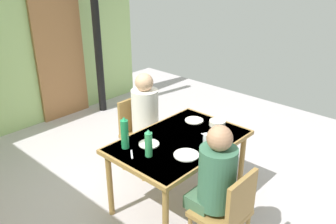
{
  "coord_description": "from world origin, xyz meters",
  "views": [
    {
      "loc": [
        -1.93,
        -2.07,
        2.35
      ],
      "look_at": [
        0.35,
        0.01,
        0.98
      ],
      "focal_mm": 37.41,
      "sensor_mm": 36.0,
      "label": 1
    }
  ],
  "objects_px": {
    "water_bottle_green_far": "(125,133)",
    "chair_near_diner": "(228,212)",
    "person_near_diner": "(216,176)",
    "dining_table": "(179,147)",
    "serving_bowl_center": "(217,123)",
    "water_bottle_green_near": "(149,144)",
    "chair_far_diner": "(138,130)",
    "person_far_diner": "(146,111)"
  },
  "relations": [
    {
      "from": "person_near_diner",
      "to": "chair_far_diner",
      "type": "bearing_deg",
      "value": 70.73
    },
    {
      "from": "dining_table",
      "to": "chair_near_diner",
      "type": "distance_m",
      "value": 0.87
    },
    {
      "from": "water_bottle_green_near",
      "to": "water_bottle_green_far",
      "type": "height_order",
      "value": "water_bottle_green_far"
    },
    {
      "from": "chair_far_diner",
      "to": "person_near_diner",
      "type": "xyz_separation_m",
      "value": [
        -0.5,
        -1.44,
        0.28
      ]
    },
    {
      "from": "water_bottle_green_far",
      "to": "chair_near_diner",
      "type": "bearing_deg",
      "value": -82.88
    },
    {
      "from": "dining_table",
      "to": "water_bottle_green_far",
      "type": "height_order",
      "value": "water_bottle_green_far"
    },
    {
      "from": "person_near_diner",
      "to": "serving_bowl_center",
      "type": "xyz_separation_m",
      "value": [
        0.83,
        0.57,
        -0.02
      ]
    },
    {
      "from": "person_near_diner",
      "to": "water_bottle_green_far",
      "type": "xyz_separation_m",
      "value": [
        -0.13,
        0.92,
        0.1
      ]
    },
    {
      "from": "dining_table",
      "to": "person_near_diner",
      "type": "relative_size",
      "value": 1.72
    },
    {
      "from": "dining_table",
      "to": "chair_far_diner",
      "type": "height_order",
      "value": "chair_far_diner"
    },
    {
      "from": "person_near_diner",
      "to": "dining_table",
      "type": "bearing_deg",
      "value": 63.84
    },
    {
      "from": "chair_near_diner",
      "to": "serving_bowl_center",
      "type": "bearing_deg",
      "value": 40.28
    },
    {
      "from": "person_near_diner",
      "to": "serving_bowl_center",
      "type": "bearing_deg",
      "value": 34.35
    },
    {
      "from": "person_near_diner",
      "to": "serving_bowl_center",
      "type": "distance_m",
      "value": 1.01
    },
    {
      "from": "water_bottle_green_near",
      "to": "serving_bowl_center",
      "type": "height_order",
      "value": "water_bottle_green_near"
    },
    {
      "from": "serving_bowl_center",
      "to": "chair_near_diner",
      "type": "bearing_deg",
      "value": -139.72
    },
    {
      "from": "serving_bowl_center",
      "to": "person_near_diner",
      "type": "bearing_deg",
      "value": -145.65
    },
    {
      "from": "person_far_diner",
      "to": "water_bottle_green_near",
      "type": "relative_size",
      "value": 2.94
    },
    {
      "from": "chair_far_diner",
      "to": "person_near_diner",
      "type": "height_order",
      "value": "person_near_diner"
    },
    {
      "from": "chair_near_diner",
      "to": "person_near_diner",
      "type": "relative_size",
      "value": 1.13
    },
    {
      "from": "dining_table",
      "to": "water_bottle_green_far",
      "type": "distance_m",
      "value": 0.57
    },
    {
      "from": "dining_table",
      "to": "water_bottle_green_far",
      "type": "xyz_separation_m",
      "value": [
        -0.45,
        0.27,
        0.22
      ]
    },
    {
      "from": "chair_near_diner",
      "to": "chair_far_diner",
      "type": "xyz_separation_m",
      "value": [
        0.5,
        1.58,
        0.0
      ]
    },
    {
      "from": "water_bottle_green_near",
      "to": "water_bottle_green_far",
      "type": "distance_m",
      "value": 0.27
    },
    {
      "from": "chair_far_diner",
      "to": "person_near_diner",
      "type": "bearing_deg",
      "value": 70.73
    },
    {
      "from": "water_bottle_green_near",
      "to": "dining_table",
      "type": "bearing_deg",
      "value": -0.92
    },
    {
      "from": "chair_far_diner",
      "to": "water_bottle_green_near",
      "type": "bearing_deg",
      "value": 52.89
    },
    {
      "from": "chair_far_diner",
      "to": "water_bottle_green_far",
      "type": "relative_size",
      "value": 2.78
    },
    {
      "from": "person_far_diner",
      "to": "chair_near_diner",
      "type": "bearing_deg",
      "value": 70.73
    },
    {
      "from": "chair_near_diner",
      "to": "chair_far_diner",
      "type": "bearing_deg",
      "value": 72.29
    },
    {
      "from": "chair_near_diner",
      "to": "person_near_diner",
      "type": "bearing_deg",
      "value": 90.0
    },
    {
      "from": "chair_near_diner",
      "to": "person_far_diner",
      "type": "bearing_deg",
      "value": 70.73
    },
    {
      "from": "dining_table",
      "to": "serving_bowl_center",
      "type": "height_order",
      "value": "serving_bowl_center"
    },
    {
      "from": "water_bottle_green_near",
      "to": "serving_bowl_center",
      "type": "relative_size",
      "value": 1.54
    },
    {
      "from": "dining_table",
      "to": "chair_near_diner",
      "type": "xyz_separation_m",
      "value": [
        -0.32,
        -0.79,
        -0.16
      ]
    },
    {
      "from": "serving_bowl_center",
      "to": "person_far_diner",
      "type": "bearing_deg",
      "value": 113.96
    },
    {
      "from": "chair_near_diner",
      "to": "water_bottle_green_near",
      "type": "relative_size",
      "value": 3.33
    },
    {
      "from": "chair_far_diner",
      "to": "person_near_diner",
      "type": "distance_m",
      "value": 1.55
    },
    {
      "from": "dining_table",
      "to": "person_far_diner",
      "type": "height_order",
      "value": "person_far_diner"
    },
    {
      "from": "dining_table",
      "to": "water_bottle_green_far",
      "type": "bearing_deg",
      "value": 149.11
    },
    {
      "from": "chair_near_diner",
      "to": "person_near_diner",
      "type": "xyz_separation_m",
      "value": [
        0.0,
        0.14,
        0.28
      ]
    },
    {
      "from": "chair_far_diner",
      "to": "serving_bowl_center",
      "type": "bearing_deg",
      "value": 110.56
    }
  ]
}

